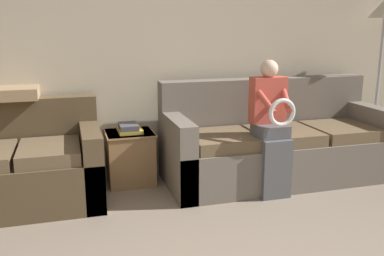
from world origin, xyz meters
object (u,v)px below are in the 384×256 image
(couch_main, at_px, (275,145))
(throw_pillow, at_px, (14,93))
(child_left_seated, at_px, (272,123))
(floor_lamp, at_px, (384,23))
(couch_side, at_px, (19,168))
(side_shelf, at_px, (130,157))
(book_stack, at_px, (129,128))

(couch_main, relative_size, throw_pillow, 5.25)
(child_left_seated, xyz_separation_m, floor_lamp, (1.51, 0.52, 0.86))
(couch_side, distance_m, throw_pillow, 0.67)
(couch_main, relative_size, side_shelf, 4.37)
(couch_side, bearing_deg, book_stack, 12.50)
(couch_side, distance_m, side_shelf, 0.99)
(couch_main, distance_m, book_stack, 1.44)
(couch_main, bearing_deg, couch_side, 178.98)
(couch_main, bearing_deg, side_shelf, 169.70)
(couch_side, relative_size, side_shelf, 2.69)
(couch_side, distance_m, book_stack, 1.01)
(side_shelf, xyz_separation_m, throw_pillow, (-0.99, 0.08, 0.65))
(book_stack, bearing_deg, couch_side, -167.50)
(side_shelf, distance_m, throw_pillow, 1.19)
(couch_side, relative_size, throw_pillow, 3.23)
(floor_lamp, bearing_deg, side_shelf, 178.15)
(couch_main, xyz_separation_m, throw_pillow, (-2.39, 0.34, 0.57))
(floor_lamp, bearing_deg, child_left_seated, -160.88)
(side_shelf, bearing_deg, couch_side, -167.64)
(couch_main, bearing_deg, floor_lamp, 7.46)
(child_left_seated, distance_m, floor_lamp, 1.82)
(child_left_seated, relative_size, floor_lamp, 0.68)
(side_shelf, bearing_deg, book_stack, 120.21)
(couch_main, xyz_separation_m, book_stack, (-1.40, 0.26, 0.20))
(couch_side, height_order, side_shelf, couch_side)
(couch_main, distance_m, child_left_seated, 0.53)
(side_shelf, height_order, book_stack, book_stack)
(child_left_seated, height_order, book_stack, child_left_seated)
(couch_side, height_order, throw_pillow, throw_pillow)
(couch_main, distance_m, throw_pillow, 2.48)
(side_shelf, bearing_deg, child_left_seated, -27.70)
(couch_main, bearing_deg, child_left_seated, -123.27)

